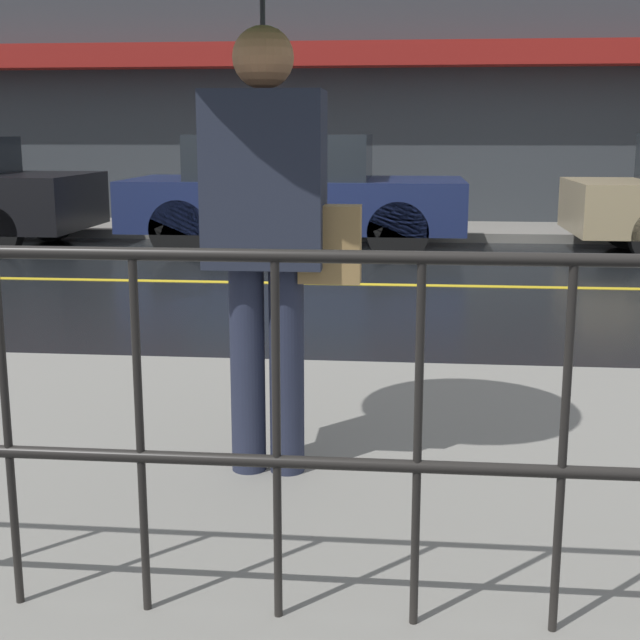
# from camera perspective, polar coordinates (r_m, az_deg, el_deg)

# --- Properties ---
(ground_plane) EXTENTS (80.00, 80.00, 0.00)m
(ground_plane) POSITION_cam_1_polar(r_m,az_deg,el_deg) (8.92, -1.62, 2.36)
(ground_plane) COLOR black
(sidewalk_near) EXTENTS (28.00, 3.16, 0.13)m
(sidewalk_near) POSITION_cam_1_polar(r_m,az_deg,el_deg) (4.07, -10.86, -8.81)
(sidewalk_near) COLOR gray
(sidewalk_near) RESTS_ON ground_plane
(sidewalk_far) EXTENTS (28.00, 1.70, 0.13)m
(sidewalk_far) POSITION_cam_1_polar(r_m,az_deg,el_deg) (13.20, 0.79, 5.79)
(sidewalk_far) COLOR gray
(sidewalk_far) RESTS_ON ground_plane
(lane_marking) EXTENTS (25.20, 0.12, 0.01)m
(lane_marking) POSITION_cam_1_polar(r_m,az_deg,el_deg) (8.92, -1.62, 2.39)
(lane_marking) COLOR gold
(lane_marking) RESTS_ON ground_plane
(building_storefront) EXTENTS (28.00, 0.85, 6.86)m
(building_storefront) POSITION_cam_1_polar(r_m,az_deg,el_deg) (14.22, 1.19, 19.67)
(building_storefront) COLOR #383D42
(building_storefront) RESTS_ON ground_plane
(railing_foreground) EXTENTS (12.00, 0.04, 1.06)m
(railing_foreground) POSITION_cam_1_polar(r_m,az_deg,el_deg) (2.66, -19.58, -3.91)
(railing_foreground) COLOR black
(railing_foreground) RESTS_ON sidewalk_near
(pedestrian) EXTENTS (1.09, 1.09, 2.18)m
(pedestrian) POSITION_cam_1_polar(r_m,az_deg,el_deg) (3.49, -3.59, 17.86)
(pedestrian) COLOR #23283D
(pedestrian) RESTS_ON sidewalk_near
(car_navy) EXTENTS (4.13, 1.79, 1.45)m
(car_navy) POSITION_cam_1_polar(r_m,az_deg,el_deg) (11.16, -1.78, 8.19)
(car_navy) COLOR #19234C
(car_navy) RESTS_ON ground_plane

